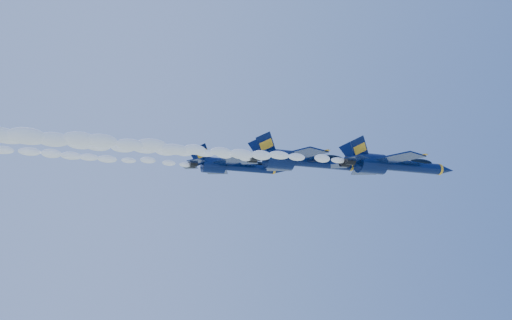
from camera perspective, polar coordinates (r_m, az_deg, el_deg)
name	(u,v)px	position (r m, az deg, el deg)	size (l,w,h in m)	color
jet_lead	(393,165)	(79.18, 13.55, -0.47)	(17.64, 14.47, 6.55)	#08143C
smoke_trail_jet_lead	(157,147)	(66.92, -9.90, 1.32)	(49.12, 2.11, 1.90)	white
jet_second	(302,161)	(81.20, 4.66, -0.07)	(18.39, 15.09, 6.84)	#08143C
smoke_trail_jet_second	(62,143)	(73.72, -18.81, 1.64)	(49.12, 2.20, 1.98)	white
jet_third	(233,166)	(87.02, -2.34, -0.62)	(15.72, 12.89, 5.84)	#08143C
smoke_trail_jet_third	(11,151)	(82.94, -23.32, 0.82)	(49.12, 1.88, 1.69)	white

